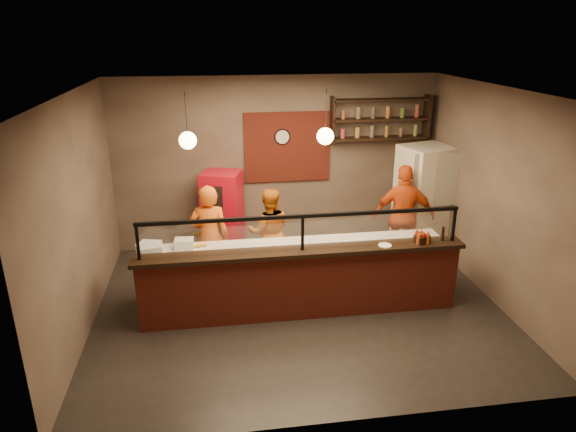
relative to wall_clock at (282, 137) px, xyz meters
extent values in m
plane|color=black|center=(-0.10, -2.46, -2.10)|extent=(6.00, 6.00, 0.00)
plane|color=#382F2B|center=(-0.10, -2.46, 1.10)|extent=(6.00, 6.00, 0.00)
plane|color=#746255|center=(-0.10, 0.04, -0.50)|extent=(6.00, 0.00, 6.00)
plane|color=#746255|center=(-3.10, -2.46, -0.50)|extent=(0.00, 5.00, 5.00)
plane|color=#746255|center=(2.90, -2.46, -0.50)|extent=(0.00, 5.00, 5.00)
plane|color=#746255|center=(-0.10, -4.96, -0.50)|extent=(6.00, 0.00, 6.00)
cube|color=maroon|center=(0.10, 0.01, -0.20)|extent=(1.60, 0.04, 1.30)
cube|color=maroon|center=(-0.10, -2.76, -1.60)|extent=(4.60, 0.25, 1.00)
cube|color=black|center=(-0.10, -2.76, -1.07)|extent=(4.70, 0.37, 0.06)
cube|color=gray|center=(-0.10, -2.26, -1.68)|extent=(4.60, 0.75, 0.85)
cube|color=beige|center=(-0.10, -2.26, -1.23)|extent=(4.60, 0.75, 0.05)
cube|color=white|center=(-0.10, -2.76, -0.79)|extent=(4.40, 0.02, 0.50)
cube|color=black|center=(-0.10, -2.76, -0.54)|extent=(4.50, 0.05, 0.05)
cube|color=black|center=(-2.32, -2.76, -0.79)|extent=(0.04, 0.04, 0.50)
cube|color=black|center=(-0.10, -2.76, -0.79)|extent=(0.04, 0.04, 0.50)
cube|color=black|center=(2.12, -2.76, -0.79)|extent=(0.04, 0.04, 0.50)
cube|color=black|center=(1.80, -0.14, -0.05)|extent=(1.80, 0.28, 0.04)
cube|color=black|center=(1.80, -0.14, 0.30)|extent=(1.80, 0.28, 0.04)
cube|color=black|center=(1.80, -0.14, 0.65)|extent=(1.80, 0.28, 0.04)
cube|color=black|center=(0.90, -0.14, 0.30)|extent=(0.04, 0.28, 0.85)
cube|color=black|center=(2.70, -0.14, 0.30)|extent=(0.04, 0.28, 0.85)
cylinder|color=black|center=(0.00, 0.00, 0.00)|extent=(0.30, 0.04, 0.30)
cylinder|color=black|center=(-1.60, -2.26, 0.80)|extent=(0.01, 0.01, 0.60)
sphere|color=#FFDB8C|center=(-1.60, -2.26, 0.45)|extent=(0.24, 0.24, 0.24)
cylinder|color=black|center=(0.30, -2.26, 0.80)|extent=(0.01, 0.01, 0.60)
sphere|color=#FFDB8C|center=(0.30, -2.26, 0.45)|extent=(0.24, 0.24, 0.24)
imported|color=#DC5D14|center=(-1.39, -1.61, -1.24)|extent=(0.65, 0.45, 1.71)
imported|color=#C46412|center=(-0.41, -1.30, -1.34)|extent=(0.77, 0.62, 1.52)
imported|color=#E14E15|center=(1.95, -1.26, -1.19)|extent=(1.12, 0.63, 1.81)
cube|color=#ECE5C8|center=(2.50, -0.80, -1.09)|extent=(1.02, 0.98, 2.01)
cube|color=red|center=(-1.15, -0.31, -1.32)|extent=(0.82, 0.79, 1.56)
cylinder|color=white|center=(0.80, -2.37, -1.19)|extent=(0.56, 0.56, 0.01)
cube|color=silver|center=(-2.25, -2.16, -1.13)|extent=(0.35, 0.30, 0.15)
cube|color=silver|center=(-1.77, -2.09, -1.13)|extent=(0.29, 0.23, 0.14)
cube|color=silver|center=(-2.25, -2.30, -1.12)|extent=(0.39, 0.35, 0.16)
cylinder|color=yellow|center=(-1.62, -2.09, -1.17)|extent=(0.38, 0.12, 0.06)
cube|color=black|center=(1.65, -2.77, -0.99)|extent=(0.23, 0.20, 0.11)
cylinder|color=black|center=(1.98, -2.73, -0.94)|extent=(0.05, 0.05, 0.21)
cylinder|color=white|center=(1.09, -2.80, -1.03)|extent=(0.19, 0.19, 0.01)
camera|label=1|loc=(-1.27, -9.24, 1.89)|focal=32.00mm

